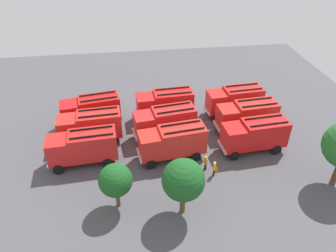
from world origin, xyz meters
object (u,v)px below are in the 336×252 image
at_px(fire_truck_7, 173,141).
at_px(traffic_cone_0, 251,103).
at_px(firefighter_0, 214,168).
at_px(fire_truck_6, 255,134).
at_px(fire_truck_3, 247,115).
at_px(fire_truck_5, 90,125).
at_px(fire_truck_4, 165,121).
at_px(fire_truck_0, 235,100).
at_px(fire_truck_8, 83,146).
at_px(firefighter_1, 206,162).
at_px(tree_1, 183,180).
at_px(traffic_cone_1, 217,168).
at_px(fire_truck_2, 91,109).
at_px(fire_truck_1, 165,103).
at_px(tree_2, 116,180).

relative_size(fire_truck_7, traffic_cone_0, 10.36).
bearing_deg(firefighter_0, fire_truck_6, 53.31).
distance_m(fire_truck_3, fire_truck_5, 18.30).
xyz_separation_m(fire_truck_4, fire_truck_7, (-0.30, 3.88, 0.00)).
height_order(fire_truck_3, fire_truck_4, same).
xyz_separation_m(fire_truck_0, fire_truck_8, (18.47, 7.24, 0.00)).
relative_size(fire_truck_0, fire_truck_8, 1.00).
xyz_separation_m(fire_truck_4, traffic_cone_0, (-12.57, -5.61, -1.79)).
xyz_separation_m(fire_truck_5, firefighter_0, (-12.51, 7.54, -1.22)).
bearing_deg(fire_truck_5, fire_truck_8, 78.56).
bearing_deg(firefighter_1, tree_1, 58.75).
bearing_deg(firefighter_1, fire_truck_5, -27.27).
xyz_separation_m(tree_1, traffic_cone_1, (-4.39, -4.70, -3.46)).
relative_size(fire_truck_3, tree_1, 1.29).
height_order(fire_truck_6, traffic_cone_1, fire_truck_6).
relative_size(fire_truck_0, fire_truck_5, 1.00).
height_order(fire_truck_2, firefighter_1, fire_truck_2).
bearing_deg(fire_truck_4, tree_1, 82.58).
bearing_deg(firefighter_0, fire_truck_2, 159.48).
height_order(fire_truck_0, firefighter_1, fire_truck_0).
distance_m(fire_truck_6, firefighter_0, 6.44).
bearing_deg(fire_truck_5, firefighter_0, 145.09).
distance_m(fire_truck_5, fire_truck_7, 9.72).
distance_m(firefighter_0, firefighter_1, 1.18).
xyz_separation_m(fire_truck_0, firefighter_1, (6.09, 10.00, -1.24)).
relative_size(fire_truck_1, fire_truck_2, 0.98).
relative_size(fire_truck_0, traffic_cone_0, 10.25).
height_order(fire_truck_1, traffic_cone_1, fire_truck_1).
height_order(fire_truck_7, firefighter_1, fire_truck_7).
relative_size(fire_truck_6, firefighter_1, 4.48).
xyz_separation_m(fire_truck_3, fire_truck_6, (0.47, 3.85, 0.00)).
bearing_deg(tree_1, fire_truck_8, -41.15).
bearing_deg(tree_1, fire_truck_7, -91.73).
bearing_deg(fire_truck_3, fire_truck_7, 18.32).
bearing_deg(firefighter_1, fire_truck_8, -11.00).
xyz_separation_m(fire_truck_0, fire_truck_5, (17.97, 3.46, 0.00)).
height_order(fire_truck_8, traffic_cone_0, fire_truck_8).
xyz_separation_m(fire_truck_0, traffic_cone_1, (5.02, 10.46, -1.78)).
relative_size(fire_truck_4, firefighter_1, 4.54).
bearing_deg(traffic_cone_1, fire_truck_5, -28.39).
xyz_separation_m(fire_truck_3, traffic_cone_1, (5.36, 6.72, -1.78)).
height_order(fire_truck_2, fire_truck_3, same).
height_order(fire_truck_5, firefighter_0, fire_truck_5).
height_order(tree_2, traffic_cone_0, tree_2).
xyz_separation_m(fire_truck_2, fire_truck_4, (-8.63, 3.79, 0.00)).
distance_m(firefighter_0, tree_2, 10.21).
bearing_deg(fire_truck_0, tree_1, 53.90).
bearing_deg(tree_1, fire_truck_3, -130.46).
distance_m(fire_truck_2, traffic_cone_0, 21.36).
bearing_deg(traffic_cone_1, tree_2, 17.85).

